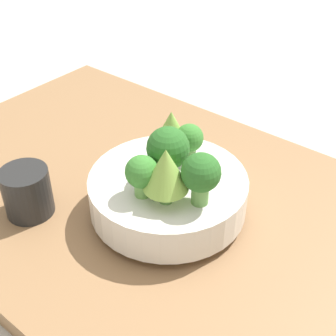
# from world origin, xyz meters

# --- Properties ---
(ground_plane) EXTENTS (6.00, 6.00, 0.00)m
(ground_plane) POSITION_xyz_m (0.00, 0.00, 0.00)
(ground_plane) COLOR #ADA89E
(table) EXTENTS (1.06, 0.64, 0.04)m
(table) POSITION_xyz_m (0.00, 0.00, 0.02)
(table) COLOR olive
(table) RESTS_ON ground_plane
(bowl) EXTENTS (0.26, 0.26, 0.08)m
(bowl) POSITION_xyz_m (0.03, -0.02, 0.08)
(bowl) COLOR silver
(bowl) RESTS_ON table
(broccoli_floret_front) EXTENTS (0.05, 0.05, 0.07)m
(broccoli_floret_front) POSITION_xyz_m (0.03, -0.07, 0.15)
(broccoli_floret_front) COLOR #6BA34C
(broccoli_floret_front) RESTS_ON bowl
(broccoli_floret_center) EXTENTS (0.07, 0.07, 0.09)m
(broccoli_floret_center) POSITION_xyz_m (0.03, -0.02, 0.17)
(broccoli_floret_center) COLOR #6BA34C
(broccoli_floret_center) RESTS_ON bowl
(romanesco_piece_near) EXTENTS (0.07, 0.07, 0.09)m
(romanesco_piece_near) POSITION_xyz_m (0.07, -0.06, 0.17)
(romanesco_piece_near) COLOR #609347
(romanesco_piece_near) RESTS_ON bowl
(broccoli_floret_right) EXTENTS (0.06, 0.06, 0.09)m
(broccoli_floret_right) POSITION_xyz_m (0.11, -0.03, 0.17)
(broccoli_floret_right) COLOR #609347
(broccoli_floret_right) RESTS_ON bowl
(romanesco_piece_far) EXTENTS (0.05, 0.05, 0.08)m
(romanesco_piece_far) POSITION_xyz_m (-0.01, 0.04, 0.17)
(romanesco_piece_far) COLOR #7AB256
(romanesco_piece_far) RESTS_ON bowl
(broccoli_floret_back) EXTENTS (0.05, 0.05, 0.06)m
(broccoli_floret_back) POSITION_xyz_m (0.03, 0.05, 0.15)
(broccoli_floret_back) COLOR #609347
(broccoli_floret_back) RESTS_ON bowl
(cup) EXTENTS (0.08, 0.08, 0.08)m
(cup) POSITION_xyz_m (-0.15, -0.16, 0.08)
(cup) COLOR black
(cup) RESTS_ON table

